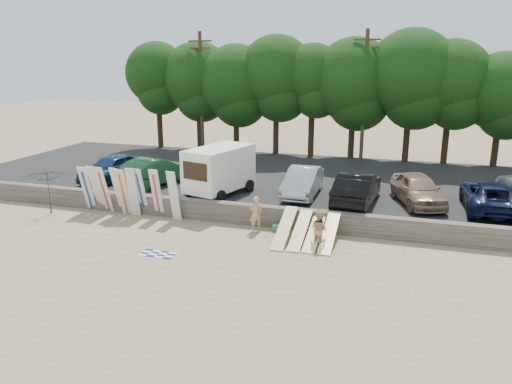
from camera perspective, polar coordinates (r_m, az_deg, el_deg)
ground at (r=21.26m, az=1.84°, el=-6.70°), size 120.00×120.00×0.00m
seawall at (r=23.82m, az=3.79°, el=-2.99°), size 44.00×0.50×1.00m
parking_lot at (r=30.92m, az=7.08°, el=0.94°), size 44.00×14.50×0.70m
treeline at (r=36.90m, az=9.24°, el=12.56°), size 33.39×6.35×9.14m
utility_poles at (r=35.24m, az=12.27°, el=10.85°), size 25.80×0.26×9.00m
box_trailer at (r=26.79m, az=-4.21°, el=2.72°), size 3.11×4.43×2.57m
car_0 at (r=31.11m, az=-16.13°, el=2.68°), size 2.63×4.85×1.57m
car_1 at (r=29.43m, az=-11.54°, el=2.31°), size 3.07×5.14×1.60m
car_2 at (r=26.77m, az=5.35°, el=1.15°), size 1.64×4.54×1.49m
car_3 at (r=25.58m, az=11.45°, el=0.39°), size 2.08×5.04×1.62m
car_4 at (r=26.37m, az=18.01°, el=0.30°), size 3.18×4.88×1.54m
car_5 at (r=26.59m, az=25.19°, el=-0.43°), size 2.52×5.23×1.44m
surfboard_upright_0 at (r=27.56m, az=-18.75°, el=0.37°), size 0.60×0.91×2.49m
surfboard_upright_1 at (r=27.35m, az=-17.75°, el=0.37°), size 0.61×0.86×2.51m
surfboard_upright_2 at (r=26.99m, az=-16.97°, el=0.25°), size 0.59×0.81×2.52m
surfboard_upright_3 at (r=26.59m, az=-15.40°, el=0.15°), size 0.61×0.80×2.53m
surfboard_upright_4 at (r=26.30m, az=-14.94°, el=-0.01°), size 0.62×0.90×2.50m
surfboard_upright_5 at (r=26.06m, az=-13.89°, el=0.00°), size 0.54×0.55×2.57m
surfboard_upright_6 at (r=26.04m, az=-13.02°, el=0.01°), size 0.55×0.73×2.54m
surfboard_upright_7 at (r=25.57m, az=-11.29°, el=-0.15°), size 0.52×0.61×2.56m
surfboard_upright_8 at (r=24.90m, az=-9.36°, el=-0.45°), size 0.57×0.59×2.57m
surfboard_low_0 at (r=22.21m, az=3.28°, el=-4.10°), size 0.56×2.81×1.19m
surfboard_low_1 at (r=22.17m, az=5.07°, el=-4.35°), size 0.56×2.86×1.05m
surfboard_low_2 at (r=22.14m, az=6.70°, el=-4.62°), size 0.56×2.90×0.91m
surfboard_low_3 at (r=21.99m, az=8.39°, el=-4.62°), size 0.56×2.86×1.05m
beachgoer_a at (r=23.29m, az=-0.03°, el=-2.49°), size 0.74×0.68×1.69m
beachgoer_b at (r=21.50m, az=7.22°, el=-4.25°), size 0.99×0.93×1.62m
cooler at (r=23.47m, az=2.42°, el=-4.12°), size 0.40×0.32×0.32m
gear_bag at (r=22.84m, az=4.37°, el=-4.85°), size 0.36×0.32×0.22m
beach_towel at (r=21.27m, az=-11.16°, el=-6.97°), size 1.52×1.52×0.00m
beach_umbrella at (r=27.89m, az=-22.71°, el=-0.03°), size 3.60×3.59×2.31m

